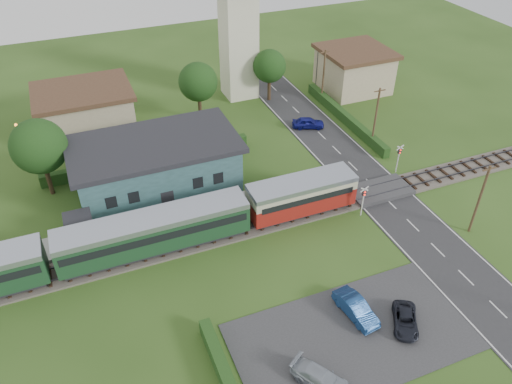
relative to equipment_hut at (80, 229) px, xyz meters
name	(u,v)px	position (x,y,z in m)	size (l,w,h in m)	color
ground	(297,229)	(18.00, -5.20, -1.75)	(120.00, 120.00, 0.00)	#2D4C19
railway_track	(288,215)	(18.00, -3.20, -1.64)	(76.00, 3.20, 0.49)	#4C443D
road	(391,204)	(28.00, -5.20, -1.72)	(6.00, 70.00, 0.05)	#28282B
car_park	(351,336)	(16.50, -17.20, -1.71)	(17.00, 9.00, 0.08)	#333335
crossing_deck	(379,190)	(28.00, -3.20, -1.52)	(6.20, 3.40, 0.45)	#333335
platform	(174,220)	(8.00, 0.00, -1.52)	(30.00, 3.00, 0.45)	gray
equipment_hut	(80,229)	(0.00, 0.00, 0.00)	(2.30, 2.30, 2.55)	beige
station_building	(156,165)	(8.00, 5.79, 0.95)	(16.00, 9.00, 5.30)	#315253
train	(116,241)	(2.53, -3.20, 0.43)	(43.20, 2.90, 3.40)	#232328
church_tower	(238,18)	(23.00, 22.80, 8.48)	(6.00, 6.00, 17.60)	beige
house_west	(86,111)	(3.00, 19.80, 1.04)	(10.80, 8.80, 5.50)	tan
house_east	(354,69)	(38.00, 18.80, 1.05)	(8.80, 8.80, 5.50)	tan
hedge_carpark	(225,377)	(7.00, -17.20, -1.15)	(0.80, 9.00, 1.20)	#193814
hedge_roadside	(345,117)	(32.20, 10.80, -1.15)	(0.80, 18.00, 1.20)	#193814
hedge_station	(149,159)	(8.00, 10.30, -1.10)	(22.00, 0.80, 1.30)	#193814
tree_a	(39,147)	(-2.00, 8.80, 3.63)	(5.20, 5.20, 8.00)	#332316
tree_b	(198,82)	(16.00, 17.80, 3.27)	(4.60, 4.60, 7.34)	#332316
tree_c	(270,66)	(26.00, 19.80, 2.91)	(4.20, 4.20, 6.78)	#332316
utility_pole_b	(479,199)	(32.20, -11.20, 1.88)	(1.40, 0.22, 7.00)	#473321
utility_pole_c	(376,117)	(32.20, 4.80, 1.88)	(1.40, 0.22, 7.00)	#473321
utility_pole_d	(323,75)	(32.20, 16.80, 1.88)	(1.40, 0.22, 7.00)	#473321
crossing_signal_near	(364,197)	(24.40, -5.61, 0.39)	(0.84, 0.28, 3.28)	silver
crossing_signal_far	(399,155)	(31.60, -0.81, 0.39)	(0.84, 0.28, 3.28)	silver
streetlamp_west	(21,142)	(-4.00, 14.80, 1.29)	(0.30, 0.30, 5.15)	#3F3F47
streetlamp_east	(317,64)	(34.00, 21.80, 1.29)	(0.30, 0.30, 5.15)	#3F3F47
car_on_road	(308,123)	(27.34, 11.10, -1.05)	(1.52, 3.78, 1.29)	navy
car_park_blue	(356,308)	(17.73, -15.59, -0.99)	(1.43, 4.09, 1.35)	navy
car_park_silver	(321,379)	(12.66, -19.70, -1.07)	(1.67, 4.10, 1.19)	#A1A9B5
car_park_dark	(405,320)	(20.56, -17.78, -1.17)	(1.65, 3.58, 1.00)	black
pedestrian_near	(255,193)	(15.93, -0.35, -0.47)	(0.60, 0.39, 1.65)	gray
pedestrian_far	(86,229)	(0.44, 0.34, -0.46)	(0.82, 0.64, 1.68)	gray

